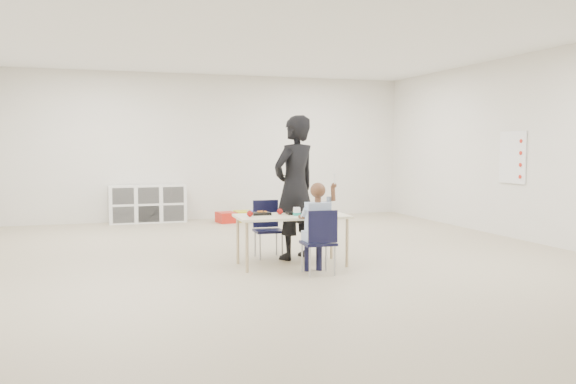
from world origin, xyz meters
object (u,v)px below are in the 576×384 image
object	(u,v)px
child	(318,223)
adult	(295,188)
table	(292,240)
cubby_shelf	(148,204)
chair_near	(318,242)

from	to	relation	value
child	adult	xyz separation A→B (m)	(0.05, 0.96, 0.33)
table	cubby_shelf	distance (m)	4.85
chair_near	adult	bearing A→B (deg)	89.32
table	adult	xyz separation A→B (m)	(0.18, 0.41, 0.60)
child	chair_near	bearing A→B (deg)	0.00
chair_near	adult	world-z (taller)	adult
chair_near	cubby_shelf	xyz separation A→B (m)	(-1.38, 5.24, -0.01)
cubby_shelf	adult	xyz separation A→B (m)	(1.43, -4.28, 0.55)
adult	table	bearing A→B (deg)	39.77
table	adult	world-z (taller)	adult
chair_near	cubby_shelf	distance (m)	5.42
table	child	world-z (taller)	child
table	child	distance (m)	0.63
cubby_shelf	chair_near	bearing A→B (deg)	-75.23
chair_near	table	bearing A→B (deg)	105.23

